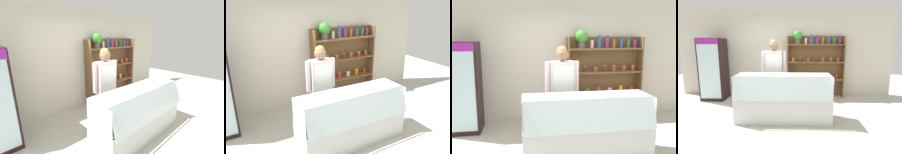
% 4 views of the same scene
% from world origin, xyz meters
% --- Properties ---
extents(ground_plane, '(12.00, 12.00, 0.00)m').
position_xyz_m(ground_plane, '(0.00, 0.00, 0.00)').
color(ground_plane, '#B7B2A3').
extents(back_wall, '(6.80, 0.10, 2.70)m').
position_xyz_m(back_wall, '(0.00, 2.02, 1.35)').
color(back_wall, beige).
rests_on(back_wall, ground).
extents(drinks_fridge, '(0.68, 0.60, 1.81)m').
position_xyz_m(drinks_fridge, '(-2.06, 1.43, 0.90)').
color(drinks_fridge, black).
rests_on(drinks_fridge, ground).
extents(shelving_unit, '(1.74, 0.29, 2.04)m').
position_xyz_m(shelving_unit, '(0.91, 1.82, 1.15)').
color(shelving_unit, brown).
rests_on(shelving_unit, ground).
extents(deli_display_case, '(2.03, 0.72, 1.01)m').
position_xyz_m(deli_display_case, '(0.11, 0.01, 0.31)').
color(deli_display_case, silver).
rests_on(deli_display_case, ground).
extents(shop_clerk, '(0.61, 0.25, 1.75)m').
position_xyz_m(shop_clerk, '(-0.17, 0.70, 1.04)').
color(shop_clerk, '#2D2D38').
rests_on(shop_clerk, ground).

